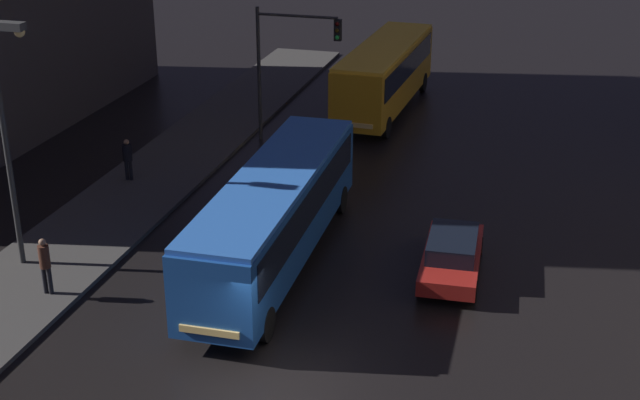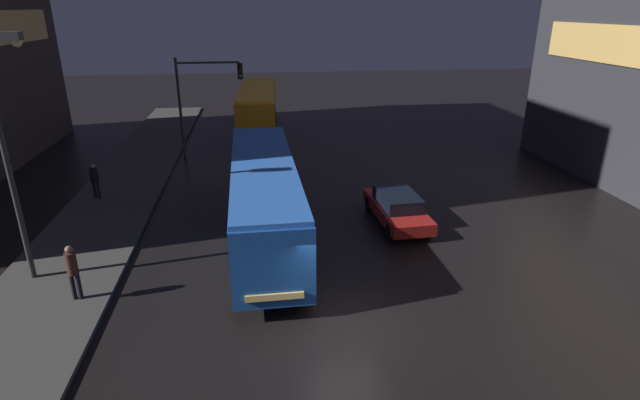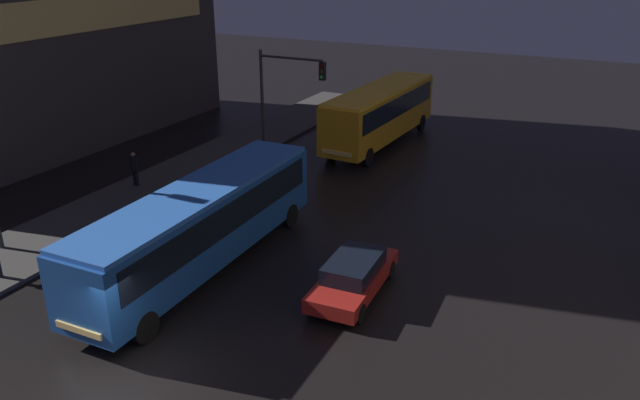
{
  "view_description": "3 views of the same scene",
  "coord_description": "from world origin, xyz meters",
  "px_view_note": "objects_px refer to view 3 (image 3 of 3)",
  "views": [
    {
      "loc": [
        6.25,
        -18.32,
        13.28
      ],
      "look_at": [
        -0.89,
        7.46,
        1.86
      ],
      "focal_mm": 50.0,
      "sensor_mm": 36.0,
      "label": 1
    },
    {
      "loc": [
        -2.21,
        -11.96,
        8.62
      ],
      "look_at": [
        0.15,
        6.13,
        1.53
      ],
      "focal_mm": 28.0,
      "sensor_mm": 36.0,
      "label": 2
    },
    {
      "loc": [
        10.76,
        -9.91,
        10.97
      ],
      "look_at": [
        0.75,
        10.07,
        1.78
      ],
      "focal_mm": 35.0,
      "sensor_mm": 36.0,
      "label": 3
    }
  ],
  "objects_px": {
    "traffic_light_main": "(284,88)",
    "car_taxi": "(354,275)",
    "bus_near": "(202,220)",
    "bus_far": "(380,110)",
    "pedestrian_near": "(134,166)"
  },
  "relations": [
    {
      "from": "bus_far",
      "to": "traffic_light_main",
      "type": "xyz_separation_m",
      "value": [
        -3.17,
        -5.65,
        2.03
      ]
    },
    {
      "from": "bus_near",
      "to": "car_taxi",
      "type": "relative_size",
      "value": 2.61
    },
    {
      "from": "car_taxi",
      "to": "bus_near",
      "type": "bearing_deg",
      "value": 4.94
    },
    {
      "from": "bus_far",
      "to": "car_taxi",
      "type": "bearing_deg",
      "value": 111.33
    },
    {
      "from": "bus_near",
      "to": "bus_far",
      "type": "height_order",
      "value": "bus_far"
    },
    {
      "from": "bus_near",
      "to": "pedestrian_near",
      "type": "bearing_deg",
      "value": -34.13
    },
    {
      "from": "bus_near",
      "to": "car_taxi",
      "type": "distance_m",
      "value": 5.76
    },
    {
      "from": "pedestrian_near",
      "to": "traffic_light_main",
      "type": "distance_m",
      "value": 8.47
    },
    {
      "from": "traffic_light_main",
      "to": "car_taxi",
      "type": "bearing_deg",
      "value": -50.93
    },
    {
      "from": "bus_near",
      "to": "pedestrian_near",
      "type": "xyz_separation_m",
      "value": [
        -7.79,
        5.08,
        -0.79
      ]
    },
    {
      "from": "bus_near",
      "to": "traffic_light_main",
      "type": "distance_m",
      "value": 12.16
    },
    {
      "from": "bus_far",
      "to": "traffic_light_main",
      "type": "height_order",
      "value": "traffic_light_main"
    },
    {
      "from": "bus_far",
      "to": "pedestrian_near",
      "type": "xyz_separation_m",
      "value": [
        -7.8,
        -12.11,
        -0.91
      ]
    },
    {
      "from": "car_taxi",
      "to": "traffic_light_main",
      "type": "xyz_separation_m",
      "value": [
        -8.75,
        10.77,
        3.38
      ]
    },
    {
      "from": "bus_near",
      "to": "bus_far",
      "type": "bearing_deg",
      "value": -91.03
    }
  ]
}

